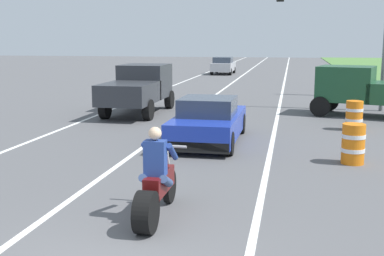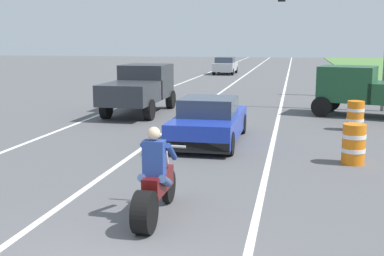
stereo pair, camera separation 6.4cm
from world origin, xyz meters
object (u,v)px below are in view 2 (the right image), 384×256
pickup_truck_right_shoulder_dark_green (371,89)px  traffic_light_mast_near (351,16)px  pickup_truck_left_lane_dark_grey (140,87)px  construction_barrel_nearest (354,144)px  motorcycle_with_rider (155,186)px  sports_car_blue (209,122)px  distant_car_far_ahead (225,65)px  construction_barrel_mid (355,116)px

pickup_truck_right_shoulder_dark_green → traffic_light_mast_near: size_ratio=0.86×
pickup_truck_left_lane_dark_grey → construction_barrel_nearest: size_ratio=4.80×
motorcycle_with_rider → traffic_light_mast_near: 15.59m
sports_car_blue → pickup_truck_left_lane_dark_grey: size_ratio=0.90×
traffic_light_mast_near → distant_car_far_ahead: (-8.24, 21.26, -3.24)m
construction_barrel_nearest → construction_barrel_mid: bearing=83.2°
pickup_truck_right_shoulder_dark_green → distant_car_far_ahead: size_ratio=1.29×
pickup_truck_left_lane_dark_grey → construction_barrel_mid: size_ratio=4.80×
pickup_truck_right_shoulder_dark_green → distant_car_far_ahead: pickup_truck_right_shoulder_dark_green is taller
pickup_truck_right_shoulder_dark_green → traffic_light_mast_near: traffic_light_mast_near is taller
motorcycle_with_rider → construction_barrel_mid: size_ratio=2.21×
motorcycle_with_rider → pickup_truck_right_shoulder_dark_green: size_ratio=0.43×
construction_barrel_nearest → construction_barrel_mid: size_ratio=1.00×
motorcycle_with_rider → construction_barrel_mid: 10.48m
pickup_truck_right_shoulder_dark_green → construction_barrel_nearest: (-1.51, -8.09, -0.60)m
motorcycle_with_rider → traffic_light_mast_near: traffic_light_mast_near is taller
traffic_light_mast_near → construction_barrel_nearest: size_ratio=6.00×
motorcycle_with_rider → pickup_truck_left_lane_dark_grey: bearing=108.7°
construction_barrel_nearest → distant_car_far_ahead: 31.96m
pickup_truck_left_lane_dark_grey → distant_car_far_ahead: bearing=89.4°
traffic_light_mast_near → distant_car_far_ahead: traffic_light_mast_near is taller
motorcycle_with_rider → distant_car_far_ahead: (-3.76, 35.80, 0.18)m
construction_barrel_nearest → construction_barrel_mid: 4.85m
sports_car_blue → pickup_truck_left_lane_dark_grey: 6.50m
pickup_truck_left_lane_dark_grey → construction_barrel_nearest: bearing=-42.4°
pickup_truck_right_shoulder_dark_green → construction_barrel_mid: pickup_truck_right_shoulder_dark_green is taller
sports_car_blue → traffic_light_mast_near: (4.67, 8.00, 3.39)m
motorcycle_with_rider → pickup_truck_right_shoulder_dark_green: pickup_truck_right_shoulder_dark_green is taller
construction_barrel_mid → construction_barrel_nearest: bearing=-96.8°
sports_car_blue → construction_barrel_mid: (4.50, 3.01, -0.13)m
pickup_truck_left_lane_dark_grey → pickup_truck_right_shoulder_dark_green: 9.30m
sports_car_blue → construction_barrel_nearest: (3.93, -1.81, -0.13)m
pickup_truck_left_lane_dark_grey → construction_barrel_mid: bearing=-15.1°
traffic_light_mast_near → distant_car_far_ahead: 23.03m
motorcycle_with_rider → traffic_light_mast_near: size_ratio=0.37×
pickup_truck_right_shoulder_dark_green → sports_car_blue: bearing=-130.9°
pickup_truck_left_lane_dark_grey → construction_barrel_mid: pickup_truck_left_lane_dark_grey is taller
traffic_light_mast_near → construction_barrel_mid: size_ratio=6.00×
pickup_truck_right_shoulder_dark_green → construction_barrel_nearest: size_ratio=5.14×
traffic_light_mast_near → construction_barrel_nearest: traffic_light_mast_near is taller
traffic_light_mast_near → sports_car_blue: bearing=-120.3°
motorcycle_with_rider → construction_barrel_nearest: size_ratio=2.21×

